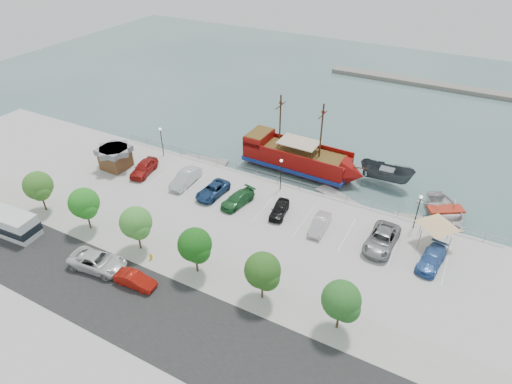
% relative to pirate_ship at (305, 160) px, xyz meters
% --- Properties ---
extents(ground, '(160.00, 160.00, 0.00)m').
position_rel_pirate_ship_xyz_m(ground, '(-0.42, -13.30, -1.78)').
color(ground, '#405E5B').
extents(land_slab, '(100.00, 58.00, 1.20)m').
position_rel_pirate_ship_xyz_m(land_slab, '(-0.42, -34.30, -1.38)').
color(land_slab, '#ACABA4').
rests_on(land_slab, ground).
extents(street, '(100.00, 8.00, 0.04)m').
position_rel_pirate_ship_xyz_m(street, '(-0.42, -29.30, -0.77)').
color(street, black).
rests_on(street, land_slab).
extents(sidewalk, '(100.00, 4.00, 0.05)m').
position_rel_pirate_ship_xyz_m(sidewalk, '(-0.42, -23.30, -0.77)').
color(sidewalk, '#A09B8D').
rests_on(sidewalk, land_slab).
extents(seawall_railing, '(50.00, 0.06, 1.00)m').
position_rel_pirate_ship_xyz_m(seawall_railing, '(-0.42, -5.50, -0.26)').
color(seawall_railing, slate).
rests_on(seawall_railing, land_slab).
extents(far_shore, '(40.00, 3.00, 0.80)m').
position_rel_pirate_ship_xyz_m(far_shore, '(9.58, 41.70, -1.38)').
color(far_shore, slate).
rests_on(far_shore, ground).
extents(pirate_ship, '(16.97, 5.18, 10.64)m').
position_rel_pirate_ship_xyz_m(pirate_ship, '(0.00, 0.00, 0.00)').
color(pirate_ship, maroon).
rests_on(pirate_ship, ground).
extents(patrol_boat, '(7.05, 2.91, 2.69)m').
position_rel_pirate_ship_xyz_m(patrol_boat, '(10.38, 2.09, -0.44)').
color(patrol_boat, '#3C4246').
rests_on(patrol_boat, ground).
extents(speedboat, '(7.98, 8.62, 1.46)m').
position_rel_pirate_ship_xyz_m(speedboat, '(18.24, -1.69, -1.05)').
color(speedboat, beige).
rests_on(speedboat, ground).
extents(dock_west, '(6.66, 3.00, 0.37)m').
position_rel_pirate_ship_xyz_m(dock_west, '(-13.35, -4.10, -1.60)').
color(dock_west, gray).
rests_on(dock_west, ground).
extents(dock_mid, '(6.64, 4.28, 0.37)m').
position_rel_pirate_ship_xyz_m(dock_mid, '(6.37, -4.10, -1.60)').
color(dock_mid, gray).
rests_on(dock_mid, ground).
extents(dock_east, '(7.59, 3.80, 0.42)m').
position_rel_pirate_ship_xyz_m(dock_east, '(16.83, -4.10, -1.57)').
color(dock_east, gray).
rests_on(dock_east, ground).
extents(shed, '(3.65, 3.65, 2.95)m').
position_rel_pirate_ship_xyz_m(shed, '(-21.94, -12.24, 0.79)').
color(shed, brown).
rests_on(shed, land_slab).
extents(canopy_tent, '(4.92, 4.92, 3.76)m').
position_rel_pirate_ship_xyz_m(canopy_tent, '(17.84, -8.44, 2.49)').
color(canopy_tent, slate).
rests_on(canopy_tent, land_slab).
extents(street_van, '(6.09, 3.45, 1.60)m').
position_rel_pirate_ship_xyz_m(street_van, '(-10.17, -27.38, 0.02)').
color(street_van, silver).
rests_on(street_van, street).
extents(street_sedan, '(4.12, 1.69, 1.33)m').
position_rel_pirate_ship_xyz_m(street_sedan, '(-5.46, -27.45, -0.12)').
color(street_sedan, '#A7140B').
rests_on(street_sedan, street).
extents(shuttle_bus, '(7.46, 3.07, 2.57)m').
position_rel_pirate_ship_xyz_m(shuttle_bus, '(-22.67, -27.80, 0.46)').
color(shuttle_bus, silver).
rests_on(shuttle_bus, street).
extents(fire_hydrant, '(0.26, 0.26, 0.76)m').
position_rel_pirate_ship_xyz_m(fire_hydrant, '(-6.40, -24.10, -0.37)').
color(fire_hydrant, '#D3AA06').
rests_on(fire_hydrant, sidewalk).
extents(lamp_post_left, '(0.36, 0.36, 4.28)m').
position_rel_pirate_ship_xyz_m(lamp_post_left, '(-18.42, -6.80, 2.16)').
color(lamp_post_left, black).
rests_on(lamp_post_left, land_slab).
extents(lamp_post_mid, '(0.36, 0.36, 4.28)m').
position_rel_pirate_ship_xyz_m(lamp_post_mid, '(-0.42, -6.80, 2.16)').
color(lamp_post_mid, black).
rests_on(lamp_post_mid, land_slab).
extents(lamp_post_right, '(0.36, 0.36, 4.28)m').
position_rel_pirate_ship_xyz_m(lamp_post_right, '(15.58, -6.80, 2.16)').
color(lamp_post_right, black).
rests_on(lamp_post_right, land_slab).
extents(tree_a, '(3.30, 3.20, 5.00)m').
position_rel_pirate_ship_xyz_m(tree_a, '(-22.28, -23.37, 2.51)').
color(tree_a, '#473321').
rests_on(tree_a, sidewalk).
extents(tree_b, '(3.30, 3.20, 5.00)m').
position_rel_pirate_ship_xyz_m(tree_b, '(-15.28, -23.37, 2.51)').
color(tree_b, '#473321').
rests_on(tree_b, sidewalk).
extents(tree_c, '(3.30, 3.20, 5.00)m').
position_rel_pirate_ship_xyz_m(tree_c, '(-8.28, -23.37, 2.51)').
color(tree_c, '#473321').
rests_on(tree_c, sidewalk).
extents(tree_d, '(3.30, 3.20, 5.00)m').
position_rel_pirate_ship_xyz_m(tree_d, '(-1.28, -23.37, 2.51)').
color(tree_d, '#473321').
rests_on(tree_d, sidewalk).
extents(tree_e, '(3.30, 3.20, 5.00)m').
position_rel_pirate_ship_xyz_m(tree_e, '(5.72, -23.37, 2.51)').
color(tree_e, '#473321').
rests_on(tree_e, sidewalk).
extents(tree_f, '(3.30, 3.20, 5.00)m').
position_rel_pirate_ship_xyz_m(tree_f, '(12.72, -23.37, 2.51)').
color(tree_f, '#473321').
rests_on(tree_f, sidewalk).
extents(parked_car_a, '(2.86, 5.21, 1.68)m').
position_rel_pirate_ship_xyz_m(parked_car_a, '(-17.71, -11.66, 0.06)').
color(parked_car_a, maroon).
rests_on(parked_car_a, land_slab).
extents(parked_car_b, '(1.97, 5.16, 1.68)m').
position_rel_pirate_ship_xyz_m(parked_car_b, '(-11.45, -11.19, 0.06)').
color(parked_car_b, silver).
rests_on(parked_car_b, land_slab).
extents(parked_car_c, '(2.60, 5.07, 1.37)m').
position_rel_pirate_ship_xyz_m(parked_car_c, '(-7.10, -11.72, -0.10)').
color(parked_car_c, navy).
rests_on(parked_car_c, land_slab).
extents(parked_car_d, '(2.87, 5.03, 1.37)m').
position_rel_pirate_ship_xyz_m(parked_car_d, '(-3.53, -11.90, -0.10)').
color(parked_car_d, '#205D2C').
rests_on(parked_car_d, land_slab).
extents(parked_car_e, '(2.21, 4.21, 1.37)m').
position_rel_pirate_ship_xyz_m(parked_car_e, '(1.62, -11.42, -0.10)').
color(parked_car_e, black).
rests_on(parked_car_e, land_slab).
extents(parked_car_f, '(1.67, 4.29, 1.39)m').
position_rel_pirate_ship_xyz_m(parked_car_f, '(6.62, -11.80, -0.09)').
color(parked_car_f, silver).
rests_on(parked_car_f, land_slab).
extents(parked_car_g, '(2.99, 6.03, 1.64)m').
position_rel_pirate_ship_xyz_m(parked_car_g, '(13.18, -11.36, 0.04)').
color(parked_car_g, gray).
rests_on(parked_car_g, land_slab).
extents(parked_car_h, '(2.64, 5.04, 1.40)m').
position_rel_pirate_ship_xyz_m(parked_car_h, '(18.18, -11.84, -0.08)').
color(parked_car_h, '#335CA1').
rests_on(parked_car_h, land_slab).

